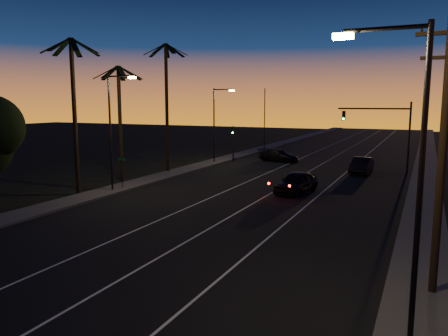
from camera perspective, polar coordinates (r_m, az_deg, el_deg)
The scene contains 21 objects.
road at distance 38.95m, azimuth 8.05°, elevation -1.74°, with size 20.00×170.00×0.01m, color black.
sidewalk_left at distance 43.47m, azimuth -6.20°, elevation -0.54°, with size 2.40×170.00×0.16m, color #3C3C3A.
sidewalk_right at distance 37.33m, azimuth 24.75°, elevation -2.78°, with size 2.40×170.00×0.16m, color #3C3C3A.
lane_stripe_left at distance 39.91m, azimuth 3.93°, elevation -1.41°, with size 0.12×160.00×0.01m, color silver.
lane_stripe_mid at distance 38.81m, azimuth 8.76°, elevation -1.78°, with size 0.12×160.00×0.01m, color silver.
lane_stripe_right at distance 38.01m, azimuth 13.83°, elevation -2.15°, with size 0.12×160.00×0.01m, color silver.
palm_near at distance 34.22m, azimuth -19.02°, elevation 8.37°, with size 4.25×4.16×11.53m.
palm_mid at distance 39.14m, azimuth -13.47°, elevation 7.36°, with size 4.25×4.16×10.03m.
palm_far at distance 43.47m, azimuth -7.51°, elevation 9.40°, with size 4.25×4.16×12.53m.
streetlight_left_near at distance 34.49m, azimuth -14.28°, elevation 5.65°, with size 2.55×0.26×9.00m.
streetlight_left_far at distance 49.75m, azimuth -0.99°, elevation 6.42°, with size 2.55×0.26×8.50m.
streetlight_right_near at distance 12.80m, azimuth 23.10°, elevation 0.77°, with size 2.55×0.26×9.00m.
street_sign at distance 35.69m, azimuth -13.18°, elevation -0.14°, with size 0.70×0.06×2.60m.
utility_pole at distance 16.78m, azimuth 26.66°, elevation 2.21°, with size 2.20×0.28×10.00m.
signal_mast at distance 46.91m, azimuth 20.22°, elevation 5.43°, with size 7.10×0.41×7.00m.
signal_post at distance 51.18m, azimuth 1.19°, elevation 4.04°, with size 0.28×0.37×4.20m.
far_pole_left at distance 65.58m, azimuth 5.32°, elevation 6.40°, with size 0.14×0.14×9.00m, color black.
far_pole_right at distance 58.75m, azimuth 25.00°, elevation 5.40°, with size 0.14×0.14×9.00m, color black.
lead_car at distance 34.03m, azimuth 9.43°, elevation -1.84°, with size 2.75×5.62×1.65m.
right_car at distance 44.82m, azimuth 17.53°, elevation 0.32°, with size 1.86×4.85×1.58m.
cross_car at distance 51.90m, azimuth 7.17°, elevation 1.64°, with size 5.26×3.14×1.43m.
Camera 1 is at (11.08, -6.70, 6.90)m, focal length 35.00 mm.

